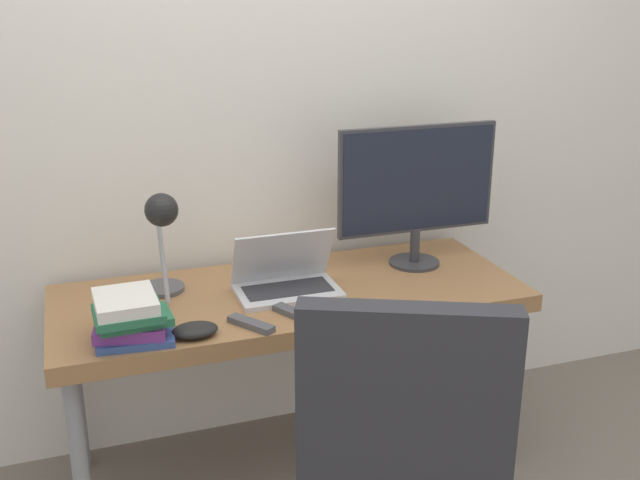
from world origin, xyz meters
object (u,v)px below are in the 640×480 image
at_px(laptop, 286,279).
at_px(monitor, 417,186).
at_px(office_chair, 401,467).
at_px(book_stack, 130,318).
at_px(game_controller, 195,330).
at_px(desk_lamp, 162,231).

height_order(laptop, monitor, monitor).
bearing_deg(laptop, office_chair, -86.76).
bearing_deg(monitor, book_stack, -163.42).
distance_m(book_stack, game_controller, 0.19).
bearing_deg(book_stack, office_chair, -47.19).
distance_m(laptop, monitor, 0.59).
height_order(laptop, book_stack, laptop).
bearing_deg(office_chair, monitor, 62.91).
bearing_deg(desk_lamp, book_stack, -118.39).
xyz_separation_m(laptop, book_stack, (-0.53, -0.21, 0.03)).
height_order(office_chair, game_controller, office_chair).
relative_size(monitor, book_stack, 2.52).
distance_m(office_chair, game_controller, 0.74).
xyz_separation_m(laptop, monitor, (0.53, 0.10, 0.25)).
bearing_deg(desk_lamp, game_controller, -80.64).
relative_size(monitor, office_chair, 0.57).
distance_m(desk_lamp, book_stack, 0.33).
distance_m(monitor, game_controller, 0.98).
bearing_deg(monitor, office_chair, -117.09).
xyz_separation_m(monitor, desk_lamp, (-0.92, -0.06, -0.05)).
height_order(desk_lamp, game_controller, desk_lamp).
bearing_deg(office_chair, book_stack, 132.81).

